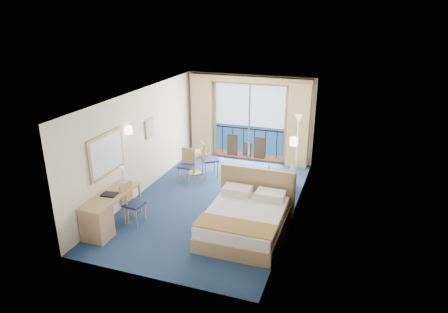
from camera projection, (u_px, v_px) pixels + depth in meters
floor at (214, 201)px, 10.10m from camera, size 6.50×6.50×0.00m
room_walls at (213, 134)px, 9.48m from camera, size 4.04×6.54×2.72m
balcony_door at (249, 125)px, 12.55m from camera, size 2.36×0.03×2.52m
curtain_left at (202, 117)px, 12.85m from camera, size 0.65×0.22×2.55m
curtain_right at (298, 126)px, 11.89m from camera, size 0.65×0.22×2.55m
pelmet at (249, 79)px, 11.94m from camera, size 3.80×0.25×0.18m
mirror at (107, 154)px, 8.83m from camera, size 0.05×1.25×0.95m
wall_print at (150, 128)px, 10.54m from camera, size 0.04×0.42×0.52m
sconce_left at (128, 130)px, 9.52m from camera, size 0.18×0.18×0.18m
sconce_right at (294, 141)px, 8.72m from camera, size 0.18×0.18×0.18m
bed at (245, 220)px, 8.59m from camera, size 1.79×2.12×1.12m
nightstand at (285, 202)px, 9.52m from camera, size 0.38×0.37×0.50m
phone at (284, 190)px, 9.47m from camera, size 0.19×0.17×0.07m
armchair at (281, 177)px, 10.76m from camera, size 0.83×0.85×0.62m
floor_lamp at (298, 130)px, 11.30m from camera, size 0.25×0.25×1.77m
desk at (100, 218)px, 8.43m from camera, size 0.56×1.63×0.76m
desk_chair at (131, 200)px, 8.97m from camera, size 0.45×0.44×0.93m
folder at (109, 194)px, 8.68m from camera, size 0.35×0.28×0.03m
desk_lamp at (122, 172)px, 9.15m from camera, size 0.11×0.11×0.40m
round_table at (194, 158)px, 11.62m from camera, size 0.71×0.71×0.64m
table_chair_a at (207, 157)px, 11.41m from camera, size 0.63×0.63×1.04m
table_chair_b at (187, 163)px, 11.19m from camera, size 0.39×0.40×0.91m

